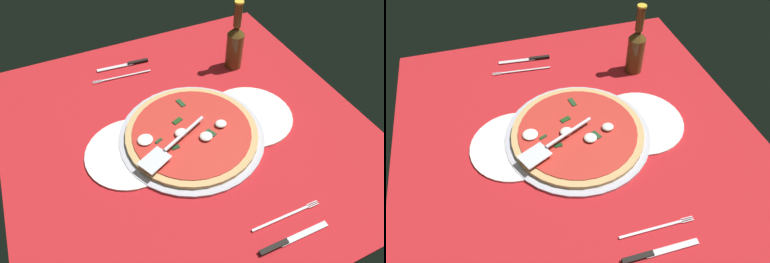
# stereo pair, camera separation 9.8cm
# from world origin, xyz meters

# --- Properties ---
(ground_plane) EXTENTS (1.03, 1.03, 0.01)m
(ground_plane) POSITION_xyz_m (0.00, 0.00, -0.00)
(ground_plane) COLOR #B31C21
(checker_pattern) EXTENTS (1.03, 1.03, 0.00)m
(checker_pattern) POSITION_xyz_m (-0.00, -0.00, 0.00)
(checker_pattern) COLOR silver
(checker_pattern) RESTS_ON ground_plane
(pizza_pan) EXTENTS (0.42, 0.42, 0.01)m
(pizza_pan) POSITION_xyz_m (-0.00, 0.03, 0.01)
(pizza_pan) COLOR #B6B6C2
(pizza_pan) RESTS_ON ground_plane
(dinner_plate_left) EXTENTS (0.26, 0.26, 0.01)m
(dinner_plate_left) POSITION_xyz_m (-0.19, 0.03, 0.01)
(dinner_plate_left) COLOR white
(dinner_plate_left) RESTS_ON ground_plane
(dinner_plate_right) EXTENTS (0.25, 0.25, 0.01)m
(dinner_plate_right) POSITION_xyz_m (0.18, 0.02, 0.01)
(dinner_plate_right) COLOR white
(dinner_plate_right) RESTS_ON ground_plane
(pizza) EXTENTS (0.38, 0.38, 0.03)m
(pizza) POSITION_xyz_m (-0.00, 0.03, 0.02)
(pizza) COLOR tan
(pizza) RESTS_ON pizza_pan
(pizza_server) EXTENTS (0.23, 0.13, 0.01)m
(pizza_server) POSITION_xyz_m (0.08, 0.07, 0.05)
(pizza_server) COLOR silver
(pizza_server) RESTS_ON pizza
(place_setting_near) EXTENTS (0.21, 0.15, 0.01)m
(place_setting_near) POSITION_xyz_m (0.08, -0.34, 0.00)
(place_setting_near) COLOR white
(place_setting_near) RESTS_ON ground_plane
(place_setting_far) EXTENTS (0.20, 0.12, 0.01)m
(place_setting_far) POSITION_xyz_m (-0.08, 0.39, 0.00)
(place_setting_far) COLOR white
(place_setting_far) RESTS_ON ground_plane
(beer_bottle) EXTENTS (0.06, 0.06, 0.24)m
(beer_bottle) POSITION_xyz_m (-0.27, -0.21, 0.09)
(beer_bottle) COLOR #523A16
(beer_bottle) RESTS_ON ground_plane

